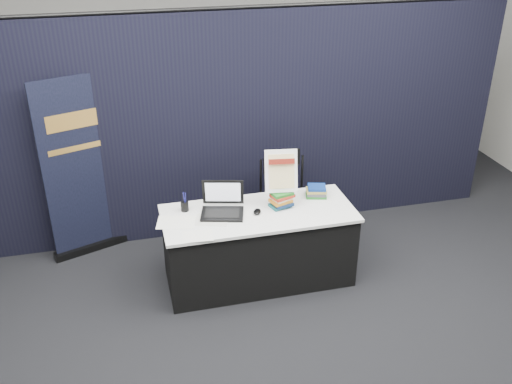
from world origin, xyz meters
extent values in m
plane|color=black|center=(0.00, 0.00, 0.00)|extent=(8.00, 8.00, 0.00)
cube|color=#B7B5AC|center=(0.00, 4.00, 1.75)|extent=(8.00, 0.02, 3.50)
cube|color=black|center=(0.00, 1.60, 1.20)|extent=(6.00, 0.08, 2.40)
cube|color=black|center=(0.00, 0.55, 0.36)|extent=(1.76, 0.71, 0.72)
cube|color=white|center=(0.00, 0.55, 0.73)|extent=(1.80, 0.75, 0.03)
cube|color=black|center=(-0.34, 0.58, 0.76)|extent=(0.44, 0.36, 0.02)
cube|color=black|center=(-0.34, 0.71, 0.91)|extent=(0.39, 0.16, 0.27)
cube|color=silver|center=(-0.34, 0.70, 0.91)|extent=(0.33, 0.13, 0.21)
ellipsoid|color=black|center=(-0.02, 0.53, 0.77)|extent=(0.11, 0.13, 0.03)
cube|color=white|center=(-0.77, 0.55, 0.75)|extent=(0.38, 0.31, 0.00)
cube|color=silver|center=(-0.45, 0.51, 0.75)|extent=(0.34, 0.29, 0.00)
cube|color=white|center=(-0.62, 0.26, 0.75)|extent=(0.28, 0.21, 0.00)
cylinder|color=black|center=(-0.66, 0.74, 0.80)|extent=(0.09, 0.09, 0.09)
cube|color=#17565A|center=(0.23, 0.60, 0.76)|extent=(0.23, 0.20, 0.03)
cube|color=#11274C|center=(0.23, 0.60, 0.79)|extent=(0.23, 0.20, 0.03)
cube|color=orange|center=(0.23, 0.60, 0.82)|extent=(0.23, 0.20, 0.03)
cube|color=#F2EDC6|center=(0.23, 0.60, 0.84)|extent=(0.23, 0.20, 0.03)
cube|color=#A72D1B|center=(0.23, 0.60, 0.87)|extent=(0.23, 0.20, 0.03)
cube|color=#1C6C1F|center=(0.23, 0.60, 0.89)|extent=(0.23, 0.20, 0.03)
cube|color=#1C6C1F|center=(0.62, 0.73, 0.76)|extent=(0.22, 0.20, 0.03)
cube|color=#48484D|center=(0.62, 0.73, 0.79)|extent=(0.22, 0.20, 0.03)
cube|color=#AA9A44|center=(0.62, 0.73, 0.82)|extent=(0.22, 0.20, 0.03)
cube|color=navy|center=(0.62, 0.73, 0.84)|extent=(0.22, 0.20, 0.03)
cube|color=black|center=(0.23, 0.58, 0.92)|extent=(0.20, 0.04, 0.01)
cylinder|color=black|center=(0.15, 0.67, 1.04)|extent=(0.02, 0.10, 0.29)
cylinder|color=black|center=(0.32, 0.67, 1.04)|extent=(0.02, 0.10, 0.29)
cube|color=white|center=(0.23, 0.63, 1.11)|extent=(0.32, 0.16, 0.39)
cube|color=#F6DE9A|center=(0.23, 0.62, 1.11)|extent=(0.25, 0.12, 0.31)
cube|color=maroon|center=(0.23, 0.62, 1.21)|extent=(0.24, 0.05, 0.05)
cube|color=black|center=(-1.59, 1.48, 0.04)|extent=(0.79, 0.37, 0.08)
cube|color=black|center=(-1.59, 1.50, 0.94)|extent=(0.72, 0.29, 1.89)
cube|color=gold|center=(-1.59, 1.48, 1.46)|extent=(0.49, 0.18, 0.17)
cube|color=gold|center=(-1.59, 1.48, 1.18)|extent=(0.53, 0.20, 0.06)
cylinder|color=black|center=(0.18, 0.73, 0.25)|extent=(0.02, 0.02, 0.50)
cylinder|color=black|center=(0.63, 0.73, 0.25)|extent=(0.02, 0.02, 0.50)
cylinder|color=black|center=(0.18, 1.18, 0.25)|extent=(0.02, 0.02, 0.50)
cylinder|color=black|center=(0.63, 1.18, 0.25)|extent=(0.02, 0.02, 0.50)
cube|color=black|center=(0.41, 0.95, 0.52)|extent=(0.60, 0.60, 0.04)
cube|color=black|center=(0.41, 1.18, 0.95)|extent=(0.43, 0.18, 0.18)
camera|label=1|loc=(-1.15, -3.94, 3.35)|focal=40.00mm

